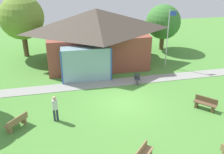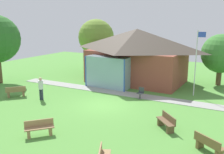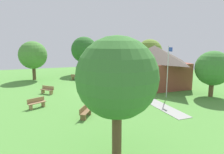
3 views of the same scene
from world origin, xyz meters
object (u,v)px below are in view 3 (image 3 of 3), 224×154
at_px(visitor_strolling_lawn, 81,76).
at_px(bench_mid_right, 97,101).
at_px(flagpole, 168,69).
at_px(tree_behind_pavilion_left, 150,52).
at_px(patio_chair_lawn_spare, 128,88).
at_px(tree_behind_pavilion_right, 213,68).
at_px(bench_front_center, 47,90).
at_px(tree_lawn_corner, 33,55).
at_px(pavilion, 152,64).
at_px(bench_lawn_far_right, 85,112).
at_px(tree_west_hedge, 84,50).
at_px(tree_far_east, 117,78).
at_px(bench_front_right, 37,103).
at_px(bench_mid_left, 76,77).

bearing_deg(visitor_strolling_lawn, bench_mid_right, 169.92).
xyz_separation_m(flagpole, visitor_strolling_lawn, (-9.73, -6.86, -1.85)).
bearing_deg(tree_behind_pavilion_left, patio_chair_lawn_spare, -40.81).
relative_size(tree_behind_pavilion_right, tree_behind_pavilion_left, 0.79).
xyz_separation_m(bench_front_center, patio_chair_lawn_spare, (2.01, 8.55, 0.01)).
bearing_deg(tree_lawn_corner, tree_behind_pavilion_left, 84.28).
bearing_deg(flagpole, pavilion, 163.22).
distance_m(pavilion, bench_lawn_far_right, 13.91).
bearing_deg(pavilion, tree_west_hedge, -148.44).
bearing_deg(visitor_strolling_lawn, bench_lawn_far_right, 163.10).
xyz_separation_m(flagpole, bench_mid_right, (0.10, -7.28, -2.47)).
bearing_deg(tree_behind_pavilion_right, flagpole, -104.87).
xyz_separation_m(patio_chair_lawn_spare, tree_far_east, (11.41, -5.58, 3.49)).
bearing_deg(tree_behind_pavilion_left, visitor_strolling_lawn, -76.72).
bearing_deg(tree_far_east, tree_behind_pavilion_left, 146.75).
height_order(bench_lawn_far_right, bench_front_center, same).
height_order(patio_chair_lawn_spare, visitor_strolling_lawn, visitor_strolling_lawn).
relative_size(pavilion, tree_far_east, 1.64).
distance_m(visitor_strolling_lawn, tree_behind_pavilion_left, 12.58).
height_order(bench_front_center, tree_behind_pavilion_right, tree_behind_pavilion_right).
bearing_deg(bench_front_right, tree_far_east, 87.08).
bearing_deg(bench_front_right, tree_behind_pavilion_right, 146.18).
height_order(tree_west_hedge, tree_behind_pavilion_right, tree_west_hedge).
bearing_deg(bench_lawn_far_right, tree_behind_pavilion_left, 169.49).
distance_m(patio_chair_lawn_spare, tree_behind_pavilion_left, 12.56).
relative_size(bench_front_center, tree_behind_pavilion_right, 0.30).
bearing_deg(bench_front_right, tree_behind_pavilion_left, -172.99).
bearing_deg(bench_front_right, patio_chair_lawn_spare, 167.95).
height_order(bench_mid_left, visitor_strolling_lawn, visitor_strolling_lawn).
distance_m(bench_front_center, patio_chair_lawn_spare, 8.78).
bearing_deg(tree_west_hedge, visitor_strolling_lawn, -14.83).
xyz_separation_m(patio_chair_lawn_spare, tree_lawn_corner, (-10.96, -10.15, 3.18)).
bearing_deg(tree_behind_pavilion_left, tree_behind_pavilion_right, -2.45).
distance_m(bench_mid_left, tree_far_east, 20.39).
relative_size(patio_chair_lawn_spare, visitor_strolling_lawn, 0.49).
relative_size(visitor_strolling_lawn, tree_behind_pavilion_right, 0.37).
distance_m(bench_lawn_far_right, tree_west_hedge, 20.34).
height_order(pavilion, flagpole, flagpole).
xyz_separation_m(tree_behind_pavilion_right, tree_lawn_corner, (-15.54, -17.46, 0.69)).
height_order(bench_mid_right, tree_far_east, tree_far_east).
bearing_deg(tree_lawn_corner, flagpole, 42.11).
distance_m(flagpole, bench_lawn_far_right, 9.57).
relative_size(bench_front_center, bench_mid_left, 1.00).
relative_size(bench_front_right, bench_lawn_far_right, 1.02).
distance_m(bench_mid_right, tree_behind_pavilion_right, 12.09).
bearing_deg(bench_lawn_far_right, tree_behind_pavilion_right, 128.18).
bearing_deg(tree_lawn_corner, bench_lawn_far_right, 13.58).
xyz_separation_m(bench_front_right, tree_lawn_corner, (-13.46, -0.63, 3.20)).
relative_size(pavilion, bench_front_center, 6.79).
height_order(bench_front_right, tree_behind_pavilion_left, tree_behind_pavilion_left).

